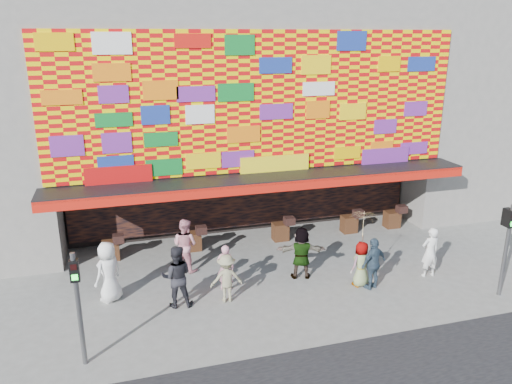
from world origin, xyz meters
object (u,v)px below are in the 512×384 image
(ped_i, at_px, (185,245))
(parasol, at_px, (364,225))
(signal_left, at_px, (78,297))
(ped_g, at_px, (361,264))
(ped_b, at_px, (226,267))
(ped_e, at_px, (373,263))
(ped_a, at_px, (109,272))
(ped_c, at_px, (177,276))
(ped_f, at_px, (301,253))
(signal_right, at_px, (507,240))
(ped_h, at_px, (430,252))
(ped_d, at_px, (226,278))

(ped_i, xyz_separation_m, parasol, (5.29, -2.71, 1.18))
(signal_left, relative_size, ped_g, 1.98)
(ped_g, bearing_deg, ped_b, -30.61)
(parasol, bearing_deg, ped_b, 167.23)
(ped_e, relative_size, ped_g, 1.14)
(ped_g, height_order, parasol, parasol)
(ped_a, relative_size, ped_c, 0.99)
(ped_e, bearing_deg, ped_a, -29.45)
(ped_f, relative_size, parasol, 1.00)
(signal_right, bearing_deg, ped_e, 157.51)
(signal_right, height_order, ped_i, signal_right)
(ped_g, relative_size, ped_h, 0.87)
(ped_b, bearing_deg, ped_e, -173.62)
(ped_a, bearing_deg, ped_b, 133.28)
(ped_c, relative_size, ped_i, 1.03)
(ped_c, relative_size, ped_g, 1.27)
(ped_f, bearing_deg, signal_right, 168.27)
(ped_b, bearing_deg, ped_g, -171.05)
(ped_a, height_order, ped_g, ped_a)
(signal_right, distance_m, ped_f, 6.34)
(signal_right, distance_m, ped_b, 8.70)
(signal_left, relative_size, ped_e, 1.73)
(signal_left, bearing_deg, ped_c, 39.85)
(ped_b, xyz_separation_m, ped_i, (-1.03, 1.75, 0.17))
(ped_e, bearing_deg, signal_left, -8.91)
(ped_f, bearing_deg, ped_c, 24.70)
(signal_left, bearing_deg, ped_b, 33.14)
(ped_c, distance_m, ped_g, 5.90)
(ped_i, bearing_deg, ped_a, 72.46)
(ped_a, relative_size, ped_g, 1.26)
(ped_b, height_order, parasol, parasol)
(ped_a, bearing_deg, ped_h, 130.91)
(ped_c, xyz_separation_m, ped_e, (6.17, -0.66, -0.10))
(signal_left, height_order, ped_c, signal_left)
(ped_d, bearing_deg, ped_e, 174.71)
(ped_h, bearing_deg, ped_i, -20.64)
(ped_a, bearing_deg, ped_e, 127.27)
(signal_right, distance_m, ped_i, 10.29)
(signal_left, relative_size, signal_right, 1.00)
(signal_right, height_order, ped_g, signal_right)
(signal_right, height_order, ped_b, signal_right)
(ped_b, distance_m, ped_i, 2.03)
(ped_b, height_order, ped_e, ped_e)
(signal_left, xyz_separation_m, ped_h, (11.01, 1.75, -0.99))
(signal_left, bearing_deg, ped_g, 11.90)
(ped_d, distance_m, ped_e, 4.71)
(ped_d, distance_m, ped_f, 2.88)
(ped_h, bearing_deg, ped_b, -9.65)
(ped_b, xyz_separation_m, ped_f, (2.61, 0.11, 0.13))
(ped_b, relative_size, ped_e, 0.88)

